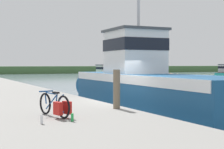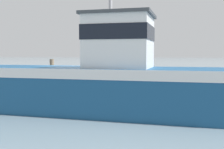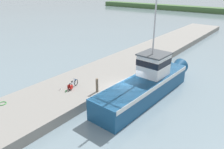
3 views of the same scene
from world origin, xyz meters
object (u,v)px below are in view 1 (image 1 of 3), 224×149
boat_green_anchored (223,73)px  water_bottle_on_curb (72,117)px  fishing_boat_main (142,84)px  boat_white_moored (161,74)px  boat_blue_far (107,75)px  bicycle_touring (57,106)px  mooring_post (117,89)px  water_bottle_by_bike (42,119)px

boat_green_anchored → water_bottle_on_curb: size_ratio=30.29×
fishing_boat_main → boat_white_moored: (23.01, 32.46, -0.58)m
fishing_boat_main → boat_blue_far: fishing_boat_main is taller
boat_green_anchored → water_bottle_on_curb: (-38.26, -34.32, 0.05)m
fishing_boat_main → boat_blue_far: (12.38, 30.33, -0.53)m
boat_blue_far → bicycle_touring: size_ratio=4.25×
boat_green_anchored → mooring_post: bearing=-86.8°
boat_green_anchored → boat_blue_far: size_ratio=0.89×
boat_blue_far → water_bottle_on_curb: 39.94m
fishing_boat_main → boat_white_moored: size_ratio=2.69×
boat_green_anchored → water_bottle_by_bike: 51.99m
boat_green_anchored → mooring_post: 48.57m
boat_white_moored → bicycle_touring: 46.76m
fishing_boat_main → boat_green_anchored: bearing=43.5°
bicycle_touring → mooring_post: bearing=8.7°
boat_green_anchored → bicycle_touring: (-38.40, -33.44, 0.26)m
boat_white_moored → water_bottle_on_curb: size_ratio=25.62×
boat_white_moored → boat_green_anchored: bearing=93.5°
boat_blue_far → mooring_post: boat_blue_far is taller
boat_blue_far → bicycle_touring: bearing=141.5°
boat_green_anchored → boat_white_moored: 10.51m
boat_white_moored → water_bottle_on_curb: 47.36m
fishing_boat_main → boat_green_anchored: 43.75m
fishing_boat_main → mooring_post: size_ratio=10.89×
boat_green_anchored → water_bottle_by_bike: boat_green_anchored is taller
boat_blue_far → boat_white_moored: size_ratio=1.32×
boat_green_anchored → boat_white_moored: (-9.88, 3.60, -0.11)m
boat_blue_far → boat_green_anchored: bearing=-105.4°
boat_green_anchored → water_bottle_on_curb: boat_green_anchored is taller
boat_blue_far → boat_white_moored: bearing=-90.0°
boat_blue_far → mooring_post: 37.39m
boat_blue_far → boat_white_moored: 10.84m
bicycle_touring → water_bottle_by_bike: 1.11m
mooring_post → boat_green_anchored: bearing=42.0°
boat_white_moored → bicycle_touring: size_ratio=3.21×
bicycle_touring → boat_blue_far: bearing=49.9°
fishing_boat_main → water_bottle_by_bike: fishing_boat_main is taller
boat_green_anchored → boat_blue_far: boat_green_anchored is taller
boat_green_anchored → water_bottle_by_bike: size_ratio=28.01×
boat_white_moored → water_bottle_by_bike: 47.85m
water_bottle_on_curb → water_bottle_by_bike: size_ratio=0.92×
bicycle_touring → water_bottle_by_bike: (-0.65, -0.88, -0.21)m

